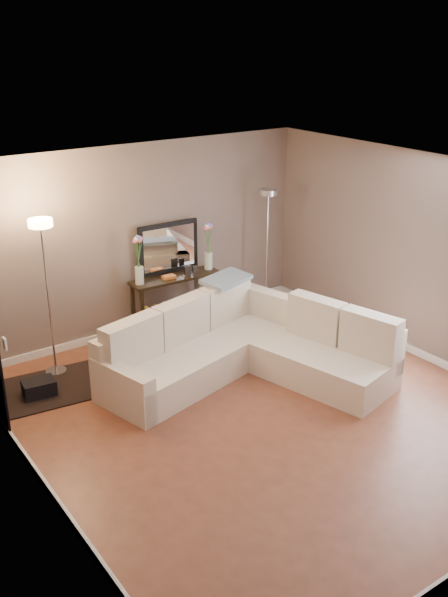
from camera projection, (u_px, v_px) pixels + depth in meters
floor at (265, 413)px, 7.36m from camera, size 5.00×5.50×0.01m
ceiling at (272, 179)px, 6.38m from camera, size 5.00×5.50×0.01m
wall_back at (141, 240)px, 8.97m from camera, size 5.00×0.02×2.60m
wall_left at (33, 370)px, 5.54m from camera, size 0.02×5.50×2.60m
wall_right at (427, 260)px, 8.21m from camera, size 0.02×5.50×2.60m
baseboard_back at (146, 325)px, 9.42m from camera, size 5.00×0.03×0.10m
baseboard_left at (50, 492)px, 6.02m from camera, size 0.03×5.50×0.10m
baseboard_right at (415, 351)px, 8.66m from camera, size 0.03×5.50×0.10m
switch_plate at (5, 344)px, 6.24m from camera, size 0.02×0.08×0.12m
sectional_sofa at (241, 348)px, 8.08m from camera, size 3.14×2.65×0.92m
throw_blanket at (226, 279)px, 8.57m from camera, size 0.74×0.56×0.09m
console_table at (171, 301)px, 9.23m from camera, size 1.29×0.38×0.79m
leaning_mirror at (169, 248)px, 9.13m from camera, size 0.91×0.07×0.71m
table_decor at (176, 275)px, 9.10m from camera, size 0.54×0.12×0.13m
flower_vase_left at (139, 263)px, 8.75m from camera, size 0.15×0.12×0.67m
flower_vase_right at (208, 249)px, 9.31m from camera, size 0.15×0.12×0.67m
floor_lamp_lit at (45, 267)px, 7.71m from camera, size 0.31×0.31×1.95m
floor_lamp_unlit at (267, 226)px, 9.61m from camera, size 0.33×0.33×1.84m
charcoal_rug at (56, 387)px, 7.87m from camera, size 1.37×1.09×0.02m
black_bag at (39, 390)px, 7.67m from camera, size 0.39×0.29×0.23m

